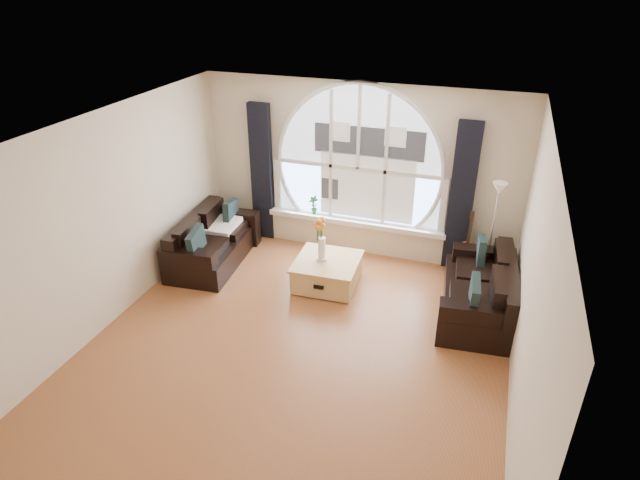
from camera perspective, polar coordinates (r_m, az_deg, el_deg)
The scene contains 21 objects.
ground at distance 6.70m, azimuth -2.54°, elevation -11.41°, with size 5.00×5.50×0.01m, color brown.
ceiling at distance 5.42m, azimuth -3.15°, elevation 11.30°, with size 5.00×5.50×0.01m, color silver.
wall_back at distance 8.33m, azimuth 4.16°, elevation 7.47°, with size 5.00×0.01×2.70m, color beige.
wall_front at distance 4.05m, azimuth -18.02°, elevation -19.43°, with size 5.00×0.01×2.70m, color beige.
wall_left at distance 7.16m, azimuth -21.78°, elevation 1.96°, with size 0.01×5.50×2.70m, color beige.
wall_right at distance 5.64m, azimuth 21.68°, elevation -5.19°, with size 0.01×5.50×2.70m, color beige.
attic_slope at distance 5.17m, azimuth 20.31°, elevation 4.65°, with size 0.92×5.50×0.72m, color silver.
arched_window at distance 8.21m, azimuth 4.17°, elevation 9.20°, with size 2.60×0.06×2.15m, color silver.
window_sill at distance 8.57m, azimuth 3.79°, elevation 1.98°, with size 2.90×0.22×0.08m, color white.
window_frame at distance 8.18m, azimuth 4.12°, elevation 9.14°, with size 2.76×0.08×2.15m, color white.
neighbor_house at distance 8.20m, azimuth 5.13°, elevation 8.22°, with size 1.70×0.02×1.50m, color silver.
curtain_left at distance 8.81m, azimuth -6.27°, elevation 7.14°, with size 0.35×0.12×2.30m, color black.
curtain_right at distance 8.06m, azimuth 14.95°, elevation 4.34°, with size 0.35×0.12×2.30m, color black.
sofa_left at distance 8.41m, azimuth -11.41°, elevation 0.09°, with size 0.84×1.67×0.74m, color black.
sofa_right at distance 7.36m, azimuth 16.72°, elevation -4.90°, with size 0.87×1.74×0.77m, color black.
coffee_chest at distance 7.75m, azimuth 0.78°, elevation -3.36°, with size 0.91×0.91×0.44m, color tan.
throw_blanket at distance 8.59m, azimuth -10.68°, elevation 1.54°, with size 0.55×0.55×0.10m, color silver.
vase_flowers at distance 7.50m, azimuth 0.20°, elevation 0.49°, with size 0.24×0.24×0.70m, color white.
floor_lamp at distance 7.86m, azimuth 17.92°, elevation 0.43°, with size 0.24×0.24×1.60m, color #B2B2B2.
guitar at distance 8.22m, azimuth 15.65°, elevation -0.07°, with size 0.36×0.24×1.06m, color brown.
potted_plant at distance 8.67m, azimuth -0.68°, elevation 3.80°, with size 0.16×0.11×0.31m, color #1E6023.
Camera 1 is at (1.95, -4.81, 4.24)m, focal length 29.82 mm.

